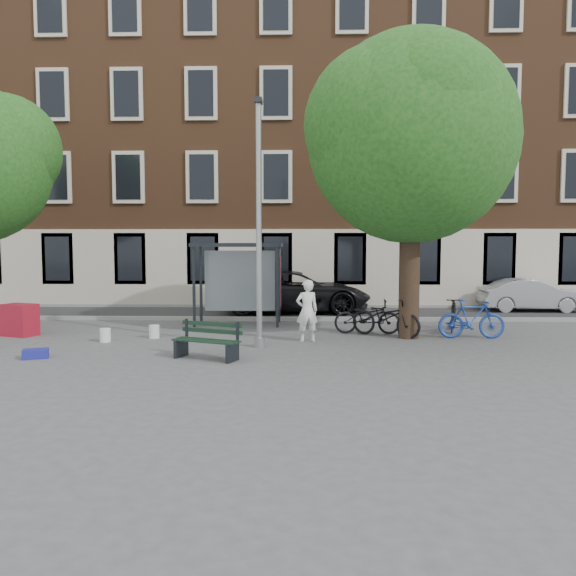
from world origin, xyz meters
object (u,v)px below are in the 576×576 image
(bike_a, at_px, (367,317))
(car_silver, at_px, (531,295))
(bike_c, at_px, (386,317))
(painter, at_px, (307,311))
(bike_b, at_px, (472,319))
(car_dark, at_px, (295,292))
(bus_shelter, at_px, (250,265))
(bike_d, at_px, (453,315))
(notice_sign, at_px, (405,289))
(red_stand, at_px, (20,320))
(lamppost, at_px, (259,236))
(bench, at_px, (207,342))

(bike_a, distance_m, car_silver, 8.99)
(bike_c, bearing_deg, bike_a, 77.96)
(painter, xyz_separation_m, car_silver, (8.70, 7.03, -0.19))
(bike_a, height_order, bike_b, bike_b)
(bike_a, xyz_separation_m, bike_b, (2.76, -0.75, 0.04))
(car_dark, bearing_deg, bike_a, -161.91)
(bike_c, xyz_separation_m, car_silver, (6.49, 6.20, 0.08))
(bus_shelter, height_order, bike_a, bus_shelter)
(bike_d, bearing_deg, notice_sign, 8.34)
(red_stand, xyz_separation_m, notice_sign, (11.06, 1.41, 0.79))
(lamppost, height_order, bus_shelter, lamppost)
(bike_a, bearing_deg, car_dark, 26.24)
(painter, relative_size, car_dark, 0.29)
(bike_c, relative_size, car_silver, 0.54)
(painter, relative_size, bike_d, 1.02)
(bike_a, bearing_deg, bike_d, -74.42)
(painter, xyz_separation_m, bike_a, (1.75, 1.33, -0.33))
(bus_shelter, distance_m, bench, 5.81)
(car_silver, distance_m, notice_sign, 7.57)
(bench, xyz_separation_m, bike_a, (4.00, 3.68, 0.13))
(lamppost, distance_m, car_dark, 7.65)
(bus_shelter, bearing_deg, painter, -60.75)
(bench, relative_size, bike_d, 1.02)
(bench, bearing_deg, notice_sign, 63.02)
(bus_shelter, relative_size, bike_c, 1.37)
(bench, relative_size, car_silver, 0.43)
(bike_a, relative_size, bike_b, 1.05)
(bench, bearing_deg, bike_a, 64.98)
(car_silver, bearing_deg, painter, 130.20)
(bench, height_order, bike_d, bike_d)
(notice_sign, bearing_deg, lamppost, -127.57)
(car_dark, relative_size, notice_sign, 3.25)
(lamppost, xyz_separation_m, bike_a, (2.95, 2.20, -2.29))
(bike_b, height_order, bike_d, bike_b)
(lamppost, height_order, bike_c, lamppost)
(bike_b, distance_m, bike_c, 2.31)
(painter, bearing_deg, bike_b, 172.09)
(notice_sign, bearing_deg, bike_c, -103.75)
(bike_d, height_order, car_dark, car_dark)
(bus_shelter, distance_m, red_stand, 6.93)
(bike_c, xyz_separation_m, red_stand, (-10.30, -0.12, -0.10))
(bench, bearing_deg, bike_d, 55.02)
(bike_a, bearing_deg, bus_shelter, 65.43)
(lamppost, xyz_separation_m, bench, (-1.06, -1.48, -2.41))
(bike_c, bearing_deg, bike_b, -61.33)
(lamppost, bearing_deg, car_silver, 38.62)
(red_stand, bearing_deg, bike_c, 0.67)
(bench, height_order, bike_a, bike_a)
(painter, distance_m, bike_a, 2.22)
(bus_shelter, relative_size, notice_sign, 1.63)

